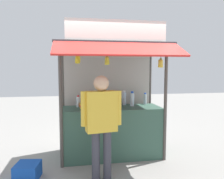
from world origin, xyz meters
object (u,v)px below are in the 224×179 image
water_bottle_rear_center (78,102)px  magazine_stack_far_left (98,108)px  vendor_person (101,118)px  banana_bunch_inner_left (107,61)px  water_bottle_mid_right (132,99)px  magazine_stack_front_left (111,106)px  magazine_stack_back_left (84,106)px  water_bottle_center (109,98)px  banana_bunch_leftmost (78,59)px  water_bottle_back_right (145,99)px  banana_bunch_inner_right (161,63)px  water_bottle_far_right (124,98)px  plastic_crate (28,171)px

water_bottle_rear_center → magazine_stack_far_left: water_bottle_rear_center is taller
vendor_person → water_bottle_rear_center: bearing=-81.6°
water_bottle_rear_center → banana_bunch_inner_left: banana_bunch_inner_left is taller
water_bottle_mid_right → banana_bunch_inner_left: (-0.59, -0.52, 0.75)m
magazine_stack_front_left → magazine_stack_back_left: magazine_stack_back_left is taller
water_bottle_center → banana_bunch_leftmost: bearing=-133.4°
water_bottle_rear_center → magazine_stack_back_left: (0.11, -0.16, -0.06)m
water_bottle_back_right → magazine_stack_front_left: bearing=-160.2°
water_bottle_back_right → banana_bunch_inner_right: bearing=-86.8°
water_bottle_rear_center → magazine_stack_back_left: 0.20m
magazine_stack_front_left → water_bottle_back_right: bearing=19.8°
water_bottle_center → water_bottle_mid_right: water_bottle_center is taller
water_bottle_center → water_bottle_far_right: water_bottle_center is taller
magazine_stack_back_left → banana_bunch_leftmost: bearing=-105.6°
water_bottle_far_right → plastic_crate: bearing=-152.2°
water_bottle_mid_right → water_bottle_far_right: size_ratio=1.01×
water_bottle_far_right → banana_bunch_inner_left: bearing=-123.6°
banana_bunch_inner_left → water_bottle_far_right: bearing=56.4°
plastic_crate → banana_bunch_leftmost: bearing=15.9°
magazine_stack_far_left → vendor_person: vendor_person is taller
magazine_stack_front_left → magazine_stack_far_left: bearing=-147.1°
water_bottle_back_right → banana_bunch_inner_right: size_ratio=0.76×
magazine_stack_far_left → vendor_person: (-0.02, -0.72, -0.03)m
water_bottle_far_right → banana_bunch_inner_right: size_ratio=0.93×
banana_bunch_inner_left → vendor_person: bearing=-108.6°
water_bottle_mid_right → banana_bunch_inner_right: 0.95m
water_bottle_center → plastic_crate: bearing=-148.1°
water_bottle_center → banana_bunch_inner_left: size_ratio=1.15×
banana_bunch_inner_right → magazine_stack_back_left: bearing=162.5°
magazine_stack_far_left → water_bottle_back_right: bearing=23.5°
water_bottle_mid_right → banana_bunch_inner_right: banana_bunch_inner_right is taller
water_bottle_back_right → water_bottle_rear_center: (-1.41, -0.14, -0.00)m
water_bottle_mid_right → water_bottle_far_right: water_bottle_mid_right is taller
magazine_stack_front_left → banana_bunch_inner_right: banana_bunch_inner_right is taller
water_bottle_mid_right → magazine_stack_front_left: bearing=-169.2°
water_bottle_far_right → water_bottle_back_right: bearing=2.1°
magazine_stack_back_left → magazine_stack_far_left: size_ratio=1.16×
plastic_crate → banana_bunch_inner_right: bearing=5.8°
water_bottle_back_right → water_bottle_rear_center: bearing=-174.4°
water_bottle_center → water_bottle_far_right: 0.34m
water_bottle_center → vendor_person: size_ratio=0.19×
water_bottle_far_right → vendor_person: (-0.62, -1.16, -0.14)m
water_bottle_far_right → magazine_stack_back_left: 0.89m
water_bottle_back_right → banana_bunch_inner_left: (-0.92, -0.72, 0.77)m
banana_bunch_inner_right → plastic_crate: bearing=-174.2°
magazine_stack_front_left → plastic_crate: 1.81m
magazine_stack_front_left → water_bottle_far_right: bearing=39.2°
water_bottle_far_right → banana_bunch_leftmost: 1.41m
water_bottle_far_right → banana_bunch_inner_right: banana_bunch_inner_right is taller
water_bottle_back_right → water_bottle_rear_center: water_bottle_back_right is taller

